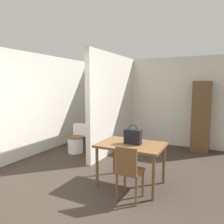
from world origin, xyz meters
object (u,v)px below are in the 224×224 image
at_px(toilet, 77,141).
at_px(wooden_cabinet, 201,117).
at_px(handbag, 133,137).
at_px(dining_table, 131,148).
at_px(wooden_chair, 129,171).

distance_m(toilet, wooden_cabinet, 3.29).
bearing_deg(handbag, dining_table, 164.70).
xyz_separation_m(dining_table, handbag, (0.03, -0.01, 0.21)).
height_order(dining_table, wooden_cabinet, wooden_cabinet).
xyz_separation_m(toilet, handbag, (1.99, -1.17, 0.56)).
height_order(wooden_chair, toilet, wooden_chair).
relative_size(dining_table, handbag, 3.30).
bearing_deg(handbag, toilet, 149.59).
xyz_separation_m(toilet, wooden_cabinet, (2.84, 1.53, 0.62)).
distance_m(wooden_chair, wooden_cabinet, 3.30).
relative_size(handbag, wooden_cabinet, 0.18).
bearing_deg(dining_table, toilet, 149.40).
distance_m(dining_table, handbag, 0.21).
bearing_deg(wooden_chair, toilet, 141.61).
relative_size(toilet, wooden_cabinet, 0.39).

